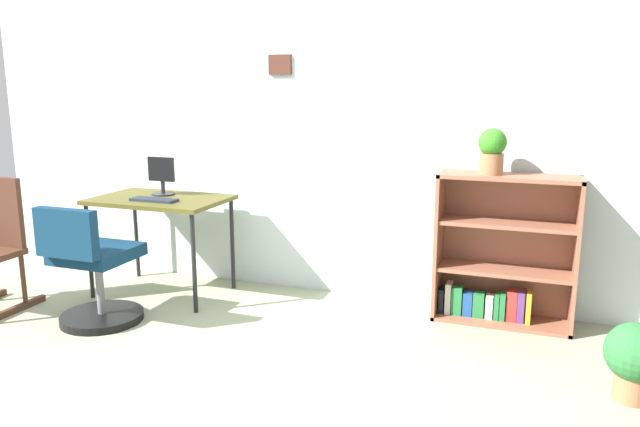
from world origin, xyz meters
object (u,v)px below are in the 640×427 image
(keyboard, at_px, (154,200))
(potted_plant_floor, at_px, (635,357))
(bookshelf_low, at_px, (503,256))
(desk, at_px, (160,206))
(office_chair, at_px, (93,273))
(potted_plant_on_shelf, at_px, (492,150))
(monitor, at_px, (162,177))

(keyboard, distance_m, potted_plant_floor, 3.05)
(bookshelf_low, bearing_deg, keyboard, -169.38)
(desk, height_order, office_chair, office_chair)
(bookshelf_low, bearing_deg, potted_plant_floor, -51.77)
(desk, height_order, potted_plant_on_shelf, potted_plant_on_shelf)
(bookshelf_low, xyz_separation_m, potted_plant_on_shelf, (-0.10, -0.06, 0.68))
(monitor, xyz_separation_m, potted_plant_on_shelf, (2.29, 0.15, 0.26))
(monitor, bearing_deg, keyboard, -69.81)
(desk, bearing_deg, potted_plant_floor, -10.36)
(bookshelf_low, bearing_deg, potted_plant_on_shelf, -148.57)
(monitor, bearing_deg, bookshelf_low, 4.99)
(potted_plant_on_shelf, bearing_deg, monitor, -176.29)
(monitor, distance_m, office_chair, 0.91)
(monitor, distance_m, potted_plant_on_shelf, 2.31)
(desk, distance_m, bookshelf_low, 2.38)
(keyboard, xyz_separation_m, office_chair, (-0.10, -0.54, -0.38))
(monitor, relative_size, keyboard, 0.83)
(desk, bearing_deg, keyboard, -72.33)
(desk, xyz_separation_m, monitor, (-0.04, 0.10, 0.19))
(potted_plant_on_shelf, bearing_deg, keyboard, -170.42)
(keyboard, height_order, potted_plant_floor, keyboard)
(bookshelf_low, bearing_deg, office_chair, -158.11)
(monitor, relative_size, office_chair, 0.35)
(desk, relative_size, keyboard, 2.78)
(bookshelf_low, relative_size, potted_plant_on_shelf, 3.37)
(keyboard, bearing_deg, potted_plant_floor, -8.16)
(monitor, xyz_separation_m, potted_plant_floor, (3.07, -0.65, -0.62))
(monitor, height_order, potted_plant_on_shelf, potted_plant_on_shelf)
(office_chair, xyz_separation_m, bookshelf_low, (2.41, 0.97, 0.09))
(desk, height_order, keyboard, keyboard)
(potted_plant_on_shelf, bearing_deg, office_chair, -158.55)
(keyboard, bearing_deg, bookshelf_low, 10.62)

